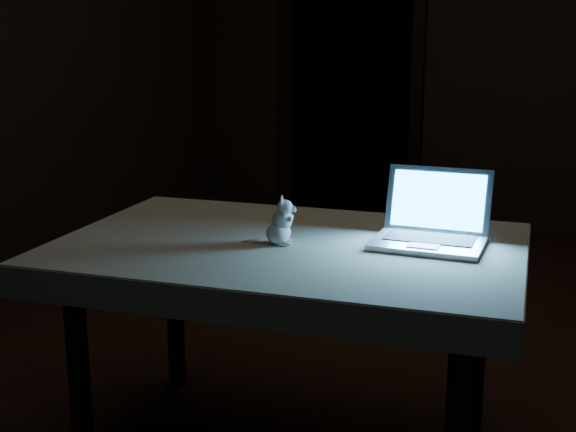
% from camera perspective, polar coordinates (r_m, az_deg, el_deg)
% --- Properties ---
extents(floor, '(5.00, 5.00, 0.00)m').
position_cam_1_polar(floor, '(3.01, 6.37, -11.62)').
color(floor, black).
rests_on(floor, ground).
extents(back_wall, '(4.50, 0.04, 2.60)m').
position_cam_1_polar(back_wall, '(5.15, 16.50, 13.32)').
color(back_wall, black).
rests_on(back_wall, ground).
extents(doorway, '(1.06, 0.36, 2.13)m').
position_cam_1_polar(doorway, '(5.46, 4.68, 11.34)').
color(doorway, black).
rests_on(doorway, back_wall).
extents(table, '(1.35, 0.97, 0.67)m').
position_cam_1_polar(table, '(2.37, 0.07, -9.90)').
color(table, black).
rests_on(table, floor).
extents(tablecloth, '(1.46, 1.08, 0.09)m').
position_cam_1_polar(tablecloth, '(2.30, 1.45, -2.80)').
color(tablecloth, beige).
rests_on(tablecloth, table).
extents(laptop, '(0.33, 0.30, 0.21)m').
position_cam_1_polar(laptop, '(2.22, 10.42, 0.40)').
color(laptop, '#B3B3B8').
rests_on(laptop, tablecloth).
extents(plush_mouse, '(0.10, 0.10, 0.14)m').
position_cam_1_polar(plush_mouse, '(2.22, -0.71, -0.34)').
color(plush_mouse, silver).
rests_on(plush_mouse, tablecloth).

